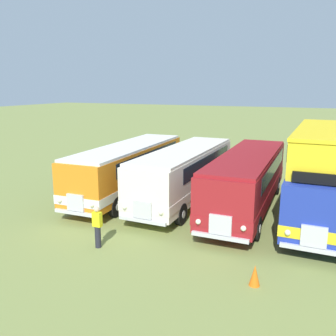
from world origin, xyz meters
The scene contains 6 objects.
bus_first_in_row centered at (-14.02, 0.23, 1.76)m, with size 2.89×10.86×2.99m.
bus_second_in_row centered at (-10.51, 0.38, 1.75)m, with size 2.66×10.31×2.99m.
bus_third_in_row centered at (-7.01, 0.30, 1.76)m, with size 2.74×10.90×2.99m.
bus_fourth_in_row centered at (-3.50, 0.08, 2.47)m, with size 2.67×9.76×4.49m.
cone_near_end centered at (-5.19, -7.13, 0.36)m, with size 0.36×0.36×0.72m, color orange.
marshal_person centered at (-11.52, -6.77, 0.89)m, with size 0.36×0.24×1.73m.
Camera 1 is at (-3.47, -18.06, 6.37)m, focal length 38.64 mm.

